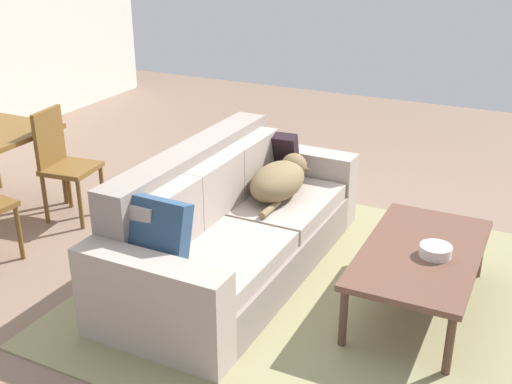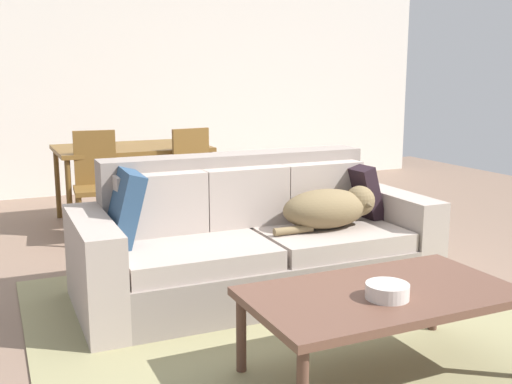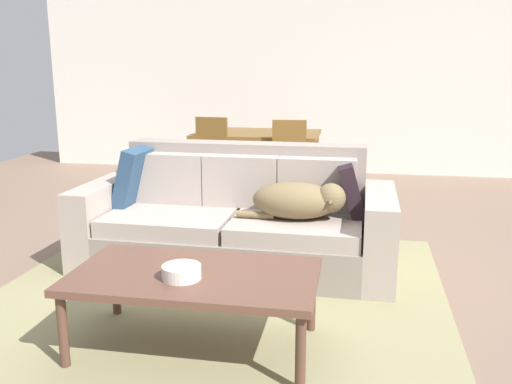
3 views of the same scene
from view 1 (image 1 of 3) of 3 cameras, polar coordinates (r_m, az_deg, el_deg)
The scene contains 9 objects.
ground_plane at distance 4.90m, azimuth -0.23°, elevation -5.57°, with size 10.00×10.00×0.00m, color #7F6553.
area_rug at distance 4.43m, azimuth 8.08°, elevation -9.19°, with size 2.96×3.33×0.01m, color #8F895F.
couch at distance 4.57m, azimuth -2.38°, elevation -3.19°, with size 2.34×1.02×0.89m.
dog_on_left_cushion at distance 4.80m, azimuth 2.17°, elevation 1.15°, with size 0.77×0.36×0.27m.
throw_pillow_by_left_arm at distance 3.82m, azimuth -9.28°, elevation -3.96°, with size 0.11×0.47×0.47m, color navy.
throw_pillow_by_right_arm at distance 5.18m, azimuth 1.63°, elevation 3.33°, with size 0.10×0.40×0.40m, color black.
coffee_table at distance 4.20m, azimuth 14.53°, elevation -5.55°, with size 1.28×0.71×0.43m.
bowl_on_coffee_table at distance 4.12m, azimuth 15.77°, elevation -5.09°, with size 0.20×0.20×0.07m, color silver.
dining_chair_near_right at distance 5.55m, azimuth -16.92°, elevation 2.79°, with size 0.44×0.44×0.94m.
Camera 1 is at (-3.86, -1.89, 2.35)m, focal length 44.71 mm.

